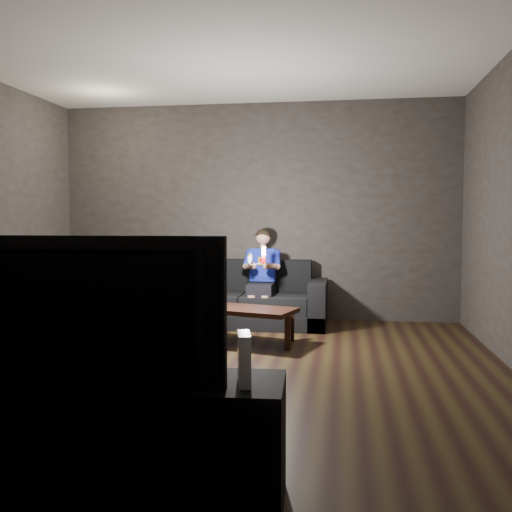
% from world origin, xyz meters
% --- Properties ---
extents(floor, '(5.00, 5.00, 0.00)m').
position_xyz_m(floor, '(0.00, 0.00, 0.00)').
color(floor, black).
rests_on(floor, ground).
extents(back_wall, '(5.00, 0.04, 2.70)m').
position_xyz_m(back_wall, '(0.00, 2.50, 1.35)').
color(back_wall, '#332E2C').
rests_on(back_wall, ground).
extents(front_wall, '(5.00, 0.04, 2.70)m').
position_xyz_m(front_wall, '(0.00, -2.50, 1.35)').
color(front_wall, '#332E2C').
rests_on(front_wall, ground).
extents(ceiling, '(5.00, 5.00, 0.02)m').
position_xyz_m(ceiling, '(0.00, 0.00, 2.70)').
color(ceiling, white).
rests_on(ceiling, back_wall).
extents(sofa, '(1.96, 0.84, 0.76)m').
position_xyz_m(sofa, '(-0.07, 2.02, 0.25)').
color(sofa, black).
rests_on(sofa, floor).
extents(child, '(0.44, 0.54, 1.07)m').
position_xyz_m(child, '(0.15, 1.97, 0.66)').
color(child, black).
rests_on(child, sofa).
extents(wii_remote_red, '(0.04, 0.07, 0.19)m').
position_xyz_m(wii_remote_red, '(0.24, 1.56, 0.86)').
color(wii_remote_red, '#C3000A').
rests_on(wii_remote_red, child).
extents(nunchuk_white, '(0.06, 0.08, 0.14)m').
position_xyz_m(nunchuk_white, '(0.08, 1.56, 0.82)').
color(nunchuk_white, silver).
rests_on(nunchuk_white, child).
extents(wii_remote_black, '(0.04, 0.16, 0.03)m').
position_xyz_m(wii_remote_black, '(-0.95, 1.95, 0.55)').
color(wii_remote_black, black).
rests_on(wii_remote_black, sofa).
extents(coffee_table, '(1.11, 0.77, 0.37)m').
position_xyz_m(coffee_table, '(0.12, 0.97, 0.32)').
color(coffee_table, black).
rests_on(coffee_table, floor).
extents(media_console, '(1.58, 0.54, 0.56)m').
position_xyz_m(media_console, '(0.08, -2.27, 0.28)').
color(media_console, black).
rests_on(media_console, floor).
extents(tv, '(1.10, 0.19, 0.63)m').
position_xyz_m(tv, '(0.08, -2.27, 0.87)').
color(tv, black).
rests_on(tv, media_console).
extents(wii_console, '(0.09, 0.17, 0.22)m').
position_xyz_m(wii_console, '(0.69, -2.27, 0.67)').
color(wii_console, silver).
rests_on(wii_console, media_console).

